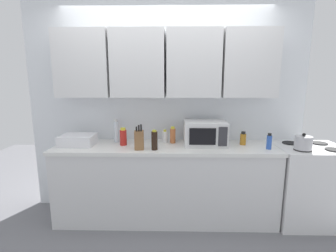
# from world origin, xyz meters

# --- Properties ---
(wall_back_with_cabinets) EXTENTS (3.41, 0.38, 2.60)m
(wall_back_with_cabinets) POSITION_xyz_m (0.00, -0.07, 1.58)
(wall_back_with_cabinets) COLOR white
(wall_back_with_cabinets) RESTS_ON ground_plane
(counter_run) EXTENTS (2.54, 0.63, 0.90)m
(counter_run) POSITION_xyz_m (0.00, -0.30, 0.45)
(counter_run) COLOR silver
(counter_run) RESTS_ON ground_plane
(stove_range) EXTENTS (0.76, 0.64, 0.91)m
(stove_range) POSITION_xyz_m (1.66, -0.32, 0.45)
(stove_range) COLOR silver
(stove_range) RESTS_ON ground_plane
(kettle) EXTENTS (0.18, 0.18, 0.18)m
(kettle) POSITION_xyz_m (1.49, -0.46, 0.98)
(kettle) COLOR #B2B2B7
(kettle) RESTS_ON stove_range
(microwave) EXTENTS (0.48, 0.37, 0.28)m
(microwave) POSITION_xyz_m (0.46, -0.26, 1.04)
(microwave) COLOR silver
(microwave) RESTS_ON counter_run
(dish_rack) EXTENTS (0.38, 0.30, 0.12)m
(dish_rack) POSITION_xyz_m (-1.02, -0.30, 0.96)
(dish_rack) COLOR silver
(dish_rack) RESTS_ON counter_run
(knife_block) EXTENTS (0.11, 0.13, 0.28)m
(knife_block) POSITION_xyz_m (-0.28, -0.45, 1.00)
(knife_block) COLOR brown
(knife_block) RESTS_ON counter_run
(bottle_clear_tall) EXTENTS (0.06, 0.06, 0.28)m
(bottle_clear_tall) POSITION_xyz_m (-0.60, -0.16, 1.03)
(bottle_clear_tall) COLOR silver
(bottle_clear_tall) RESTS_ON counter_run
(bottle_amber_vinegar) EXTENTS (0.07, 0.07, 0.16)m
(bottle_amber_vinegar) POSITION_xyz_m (0.91, -0.24, 0.97)
(bottle_amber_vinegar) COLOR #AD701E
(bottle_amber_vinegar) RESTS_ON counter_run
(bottle_blue_cleaner) EXTENTS (0.06, 0.06, 0.18)m
(bottle_blue_cleaner) POSITION_xyz_m (1.14, -0.42, 0.98)
(bottle_blue_cleaner) COLOR #2D56B7
(bottle_blue_cleaner) RESTS_ON counter_run
(bottle_white_jar) EXTENTS (0.06, 0.06, 0.16)m
(bottle_white_jar) POSITION_xyz_m (-0.01, -0.16, 0.97)
(bottle_white_jar) COLOR white
(bottle_white_jar) RESTS_ON counter_run
(bottle_spice_jar) EXTENTS (0.07, 0.07, 0.20)m
(bottle_spice_jar) POSITION_xyz_m (0.08, -0.18, 0.99)
(bottle_spice_jar) COLOR #BC6638
(bottle_spice_jar) RESTS_ON counter_run
(bottle_red_sauce) EXTENTS (0.08, 0.08, 0.20)m
(bottle_red_sauce) POSITION_xyz_m (-0.49, -0.29, 1.00)
(bottle_red_sauce) COLOR red
(bottle_red_sauce) RESTS_ON counter_run
(bottle_soy_dark) EXTENTS (0.07, 0.07, 0.22)m
(bottle_soy_dark) POSITION_xyz_m (-0.11, -0.48, 1.00)
(bottle_soy_dark) COLOR black
(bottle_soy_dark) RESTS_ON counter_run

